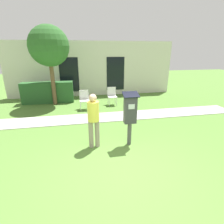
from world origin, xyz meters
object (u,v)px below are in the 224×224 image
Objects in this scene: person_standing at (93,117)px; outdoor_chair_middle at (112,95)px; outdoor_chair_left at (84,98)px; parking_meter at (130,112)px.

outdoor_chair_middle is at bearing 37.32° from person_standing.
outdoor_chair_left and outdoor_chair_middle have the same top height.
parking_meter is 1.77× the size of outdoor_chair_middle.
parking_meter is at bearing -83.00° from outdoor_chair_middle.
outdoor_chair_middle is (0.27, 4.11, -0.49)m from parking_meter.
person_standing is 3.61m from outdoor_chair_left.
person_standing is at bearing 176.79° from parking_meter.
outdoor_chair_middle is at bearing 19.68° from outdoor_chair_left.
outdoor_chair_left is at bearing 107.53° from parking_meter.
parking_meter reaches higher than outdoor_chair_middle.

